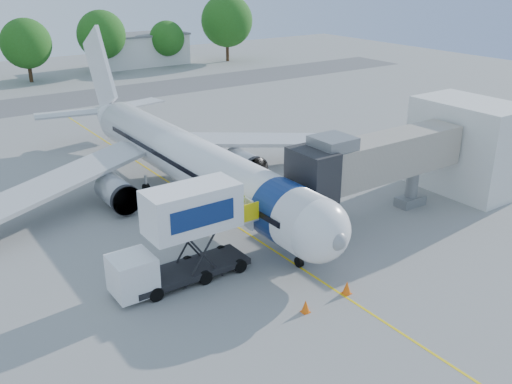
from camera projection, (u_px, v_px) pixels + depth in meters
ground at (216, 213)px, 40.83m from camera, size 160.00×160.00×0.00m
guidance_line at (216, 213)px, 40.83m from camera, size 0.15×70.00×0.01m
taxiway_strip at (46, 103)px, 72.82m from camera, size 120.00×10.00×0.01m
aircraft at (187, 159)px, 42.87m from camera, size 34.17×37.73×11.35m
jet_bridge at (371, 161)px, 38.10m from camera, size 13.90×3.20×6.60m
terminal_stub at (467, 146)px, 43.98m from camera, size 5.00×8.00×7.00m
catering_hiloader at (182, 236)px, 31.15m from camera, size 8.50×2.44×5.50m
ground_tug at (419, 302)px, 28.70m from camera, size 3.86×2.25×1.48m
safety_cone_a at (306, 306)px, 29.11m from camera, size 0.45×0.45×0.72m
safety_cone_b at (347, 288)px, 30.74m from camera, size 0.48×0.48×0.77m
outbuilding_right at (140, 50)px, 98.70m from camera, size 16.40×7.40×5.30m
tree_d at (26, 44)px, 83.48m from camera, size 7.29×7.29×9.30m
tree_e at (101, 35)px, 90.87m from camera, size 7.70×7.70×9.82m
tree_f at (167, 38)px, 97.52m from camera, size 5.94×5.94×7.57m
tree_g at (227, 21)px, 101.03m from camera, size 9.12×9.12×11.63m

